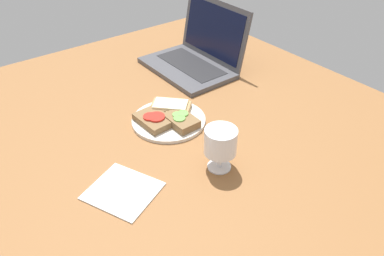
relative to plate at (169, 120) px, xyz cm
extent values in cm
cube|color=brown|center=(1.19, -2.97, -2.03)|extent=(140.00, 140.00, 3.00)
cylinder|color=silver|center=(0.00, 0.00, 0.00)|extent=(22.01, 22.01, 1.05)
cube|color=#A88456|center=(-3.41, 3.12, 1.48)|extent=(13.60, 13.32, 1.91)
cube|color=#F4EAB7|center=(-3.41, 3.12, 2.81)|extent=(11.52, 11.39, 0.75)
cube|color=brown|center=(-1.00, -4.51, 1.54)|extent=(11.61, 8.46, 2.03)
cylinder|color=red|center=(-1.40, -5.53, 2.84)|extent=(4.00, 4.00, 0.57)
cylinder|color=red|center=(-0.19, -4.14, 2.84)|extent=(5.04, 5.04, 0.56)
cube|color=brown|center=(4.41, 1.39, 1.72)|extent=(10.26, 6.92, 2.38)
cylinder|color=#6BB74C|center=(3.46, 2.73, 3.13)|extent=(3.23, 3.23, 0.44)
cylinder|color=#6BB74C|center=(2.99, 1.21, 3.11)|extent=(3.08, 3.08, 0.41)
cylinder|color=#6BB74C|center=(4.73, 0.56, 3.10)|extent=(3.48, 3.48, 0.39)
cylinder|color=white|center=(24.53, -1.35, -0.33)|extent=(6.09, 6.09, 0.40)
cylinder|color=white|center=(24.53, -1.35, 2.18)|extent=(1.12, 1.12, 4.61)
cylinder|color=white|center=(24.53, -1.35, 7.81)|extent=(8.15, 8.15, 6.66)
cylinder|color=white|center=(24.53, -1.35, 6.60)|extent=(7.49, 7.49, 4.23)
cube|color=#4C4C51|center=(-23.65, 24.48, 0.36)|extent=(34.17, 21.84, 1.76)
cube|color=#232326|center=(-23.65, 26.45, 1.32)|extent=(28.02, 12.01, 0.16)
cube|color=#4C4C51|center=(-23.65, 37.37, 11.90)|extent=(33.49, 4.72, 21.47)
cube|color=black|center=(-23.65, 36.87, 11.90)|extent=(30.07, 3.46, 17.94)
cube|color=white|center=(17.16, -25.14, -0.33)|extent=(19.79, 19.08, 0.40)
camera|label=1|loc=(77.03, -50.64, 63.66)|focal=35.00mm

